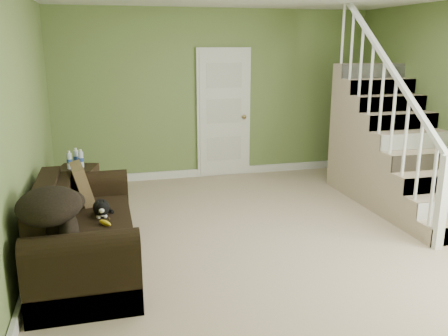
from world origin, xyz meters
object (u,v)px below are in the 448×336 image
cat (101,208)px  banana (105,223)px  side_table (78,187)px  sofa (82,236)px

cat → banana: 0.28m
side_table → cat: 1.62m
side_table → cat: (0.30, -1.58, 0.23)m
cat → banana: (0.03, -0.27, -0.06)m
sofa → banana: 0.30m
side_table → cat: bearing=-79.2°
sofa → side_table: (-0.10, 1.72, -0.02)m
cat → banana: size_ratio=2.49×
cat → sofa: bearing=-144.4°
sofa → side_table: 1.73m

